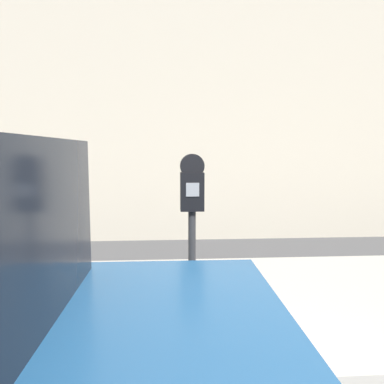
{
  "coord_description": "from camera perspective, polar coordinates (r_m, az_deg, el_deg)",
  "views": [
    {
      "loc": [
        -0.57,
        -1.5,
        1.67
      ],
      "look_at": [
        -0.38,
        1.31,
        1.35
      ],
      "focal_mm": 35.0,
      "sensor_mm": 36.0,
      "label": 1
    }
  ],
  "objects": [
    {
      "name": "parking_meter",
      "position": [
        2.85,
        0.0,
        -2.5
      ],
      "size": [
        0.18,
        0.14,
        1.5
      ],
      "color": "#2D2D30",
      "rests_on": "sidewalk"
    },
    {
      "name": "sidewalk",
      "position": [
        4.07,
        4.77,
        -16.71
      ],
      "size": [
        24.0,
        2.8,
        0.15
      ],
      "color": "#BCB7AD",
      "rests_on": "ground_plane"
    },
    {
      "name": "building_facade",
      "position": [
        7.23,
        0.92,
        20.45
      ],
      "size": [
        24.0,
        0.3,
        6.84
      ],
      "color": "beige",
      "rests_on": "ground_plane"
    }
  ]
}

